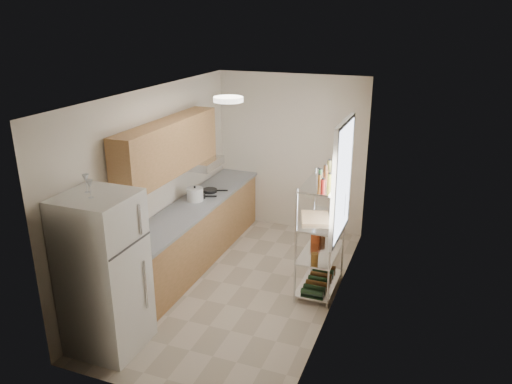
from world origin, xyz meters
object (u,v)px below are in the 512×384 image
rice_cooker (195,194)px  refrigerator (104,274)px  cutting_board (315,218)px  espresso_machine (337,201)px  frying_pan_large (197,196)px

rice_cooker → refrigerator: bearing=-87.7°
cutting_board → espresso_machine: espresso_machine is taller
frying_pan_large → cutting_board: (1.91, -0.42, 0.10)m
refrigerator → espresso_machine: 3.06m
refrigerator → espresso_machine: (2.00, 2.30, 0.28)m
rice_cooker → frying_pan_large: size_ratio=0.91×
rice_cooker → cutting_board: (1.88, -0.31, 0.03)m
cutting_board → espresso_machine: 0.42m
espresso_machine → refrigerator: bearing=-148.6°
refrigerator → espresso_machine: bearing=49.0°
refrigerator → rice_cooker: 2.27m
rice_cooker → espresso_machine: (2.08, 0.03, 0.17)m
rice_cooker → frying_pan_large: (-0.03, 0.11, -0.07)m
rice_cooker → frying_pan_large: bearing=106.7°
rice_cooker → espresso_machine: size_ratio=0.78×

